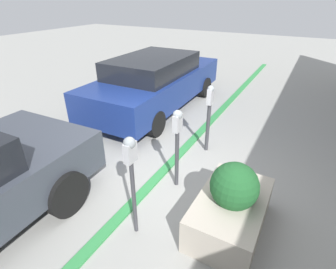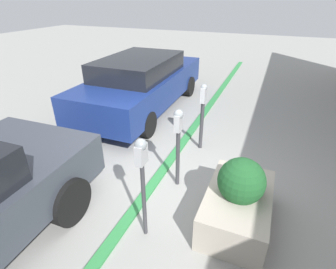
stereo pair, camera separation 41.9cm
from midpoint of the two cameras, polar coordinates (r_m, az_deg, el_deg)
ground_plane at (r=4.71m, az=-3.64°, el=-9.42°), size 40.00×40.00×0.00m
curb_strip at (r=4.73m, az=-4.53°, el=-8.99°), size 19.00×0.16×0.04m
parking_meter_nearest at (r=3.12m, az=-9.55°, el=-7.29°), size 0.17×0.14×1.46m
parking_meter_second at (r=4.04m, az=-0.71°, el=0.01°), size 0.18×0.15×1.37m
parking_meter_middle at (r=5.18m, az=5.26°, el=5.50°), size 0.15×0.13×1.39m
planter_box at (r=3.76m, az=11.91°, el=-13.91°), size 1.41×0.85×1.03m
parked_car_middle at (r=7.28m, az=-7.30°, el=11.23°), size 4.81×1.89×1.46m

